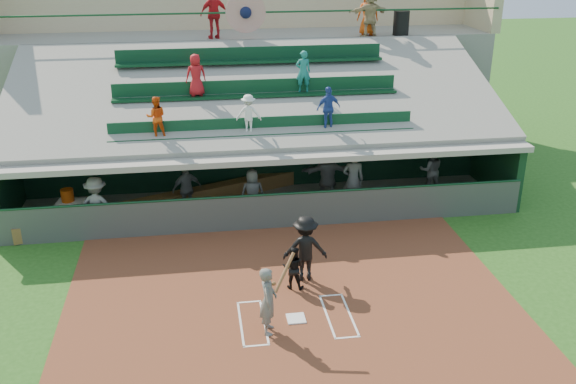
{
  "coord_description": "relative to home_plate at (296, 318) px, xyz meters",
  "views": [
    {
      "loc": [
        -2.07,
        -12.6,
        8.52
      ],
      "look_at": [
        0.33,
        3.5,
        1.8
      ],
      "focal_mm": 40.0,
      "sensor_mm": 36.0,
      "label": 1
    }
  ],
  "objects": [
    {
      "name": "dirt_slab",
      "position": [
        0.0,
        0.5,
        -0.03
      ],
      "size": [
        11.0,
        9.0,
        0.02
      ],
      "primitive_type": "cube",
      "color": "brown",
      "rests_on": "ground"
    },
    {
      "name": "dugout_floor",
      "position": [
        0.0,
        6.75,
        -0.02
      ],
      "size": [
        16.0,
        3.5,
        0.04
      ],
      "primitive_type": "cube",
      "color": "gray",
      "rests_on": "ground"
    },
    {
      "name": "catcher",
      "position": [
        0.15,
        1.43,
        0.56
      ],
      "size": [
        0.66,
        0.57,
        1.14
      ],
      "primitive_type": "imported",
      "rotation": [
        0.0,
        0.0,
        2.85
      ],
      "color": "black",
      "rests_on": "dirt_slab"
    },
    {
      "name": "dugout_player_f",
      "position": [
        5.8,
        6.99,
        0.82
      ],
      "size": [
        0.88,
        0.74,
        1.63
      ],
      "primitive_type": "imported",
      "rotation": [
        0.0,
        0.0,
        2.98
      ],
      "color": "#5B5E59",
      "rests_on": "dugout_floor"
    },
    {
      "name": "grandstand",
      "position": [
        -0.0,
        10.51,
        2.23
      ],
      "size": [
        20.4,
        10.4,
        7.8
      ],
      "color": "#494D48",
      "rests_on": "ground"
    },
    {
      "name": "concourse_slab",
      "position": [
        0.0,
        13.5,
        2.26
      ],
      "size": [
        20.0,
        3.0,
        4.6
      ],
      "primitive_type": "cube",
      "color": "gray",
      "rests_on": "ground"
    },
    {
      "name": "dugout_player_d",
      "position": [
        2.17,
        6.9,
        0.93
      ],
      "size": [
        1.73,
        0.63,
        1.84
      ],
      "primitive_type": "imported",
      "rotation": [
        0.0,
        0.0,
        3.09
      ],
      "color": "#61635D",
      "rests_on": "dugout_floor"
    },
    {
      "name": "batters_box_chalk",
      "position": [
        0.0,
        0.0,
        -0.01
      ],
      "size": [
        2.65,
        1.85,
        0.01
      ],
      "color": "white",
      "rests_on": "dirt_slab"
    },
    {
      "name": "dugout_bench",
      "position": [
        -0.1,
        8.09,
        0.25
      ],
      "size": [
        15.08,
        6.41,
        0.48
      ],
      "primitive_type": "cube",
      "rotation": [
        0.0,
        0.0,
        0.38
      ],
      "color": "olive",
      "rests_on": "dugout_floor"
    },
    {
      "name": "dugout_player_b",
      "position": [
        -2.47,
        6.49,
        0.83
      ],
      "size": [
        1.05,
        0.71,
        1.65
      ],
      "primitive_type": "imported",
      "rotation": [
        0.0,
        0.0,
        3.5
      ],
      "color": "#535651",
      "rests_on": "dugout_floor"
    },
    {
      "name": "home_plate",
      "position": [
        0.0,
        0.0,
        0.0
      ],
      "size": [
        0.43,
        0.43,
        0.03
      ],
      "primitive_type": "cube",
      "color": "white",
      "rests_on": "dirt_slab"
    },
    {
      "name": "concourse_staff_c",
      "position": [
        4.79,
        12.02,
        5.45
      ],
      "size": [
        1.71,
        0.83,
        1.77
      ],
      "primitive_type": "imported",
      "rotation": [
        0.0,
        0.0,
        3.34
      ],
      "color": "tan",
      "rests_on": "concourse_slab"
    },
    {
      "name": "dugout_player_c",
      "position": [
        -0.43,
        5.93,
        0.78
      ],
      "size": [
        0.77,
        0.51,
        1.55
      ],
      "primitive_type": "imported",
      "rotation": [
        0.0,
        0.0,
        3.17
      ],
      "color": "#51534E",
      "rests_on": "dugout_floor"
    },
    {
      "name": "water_cooler",
      "position": [
        -6.07,
        6.22,
        0.94
      ],
      "size": [
        0.38,
        0.38,
        0.38
      ],
      "primitive_type": "cylinder",
      "color": "#C7470B",
      "rests_on": "white_table"
    },
    {
      "name": "ground",
      "position": [
        0.0,
        0.0,
        -0.04
      ],
      "size": [
        100.0,
        100.0,
        0.0
      ],
      "primitive_type": "plane",
      "color": "#225116",
      "rests_on": "ground"
    },
    {
      "name": "white_table",
      "position": [
        -5.99,
        6.17,
        0.38
      ],
      "size": [
        0.94,
        0.76,
        0.74
      ],
      "primitive_type": "cube",
      "rotation": [
        0.0,
        0.0,
        -0.16
      ],
      "color": "white",
      "rests_on": "dugout_floor"
    },
    {
      "name": "concourse_staff_a",
      "position": [
        -1.16,
        12.41,
        5.49
      ],
      "size": [
        1.17,
        0.75,
        1.85
      ],
      "primitive_type": "imported",
      "rotation": [
        0.0,
        0.0,
        3.43
      ],
      "color": "red",
      "rests_on": "concourse_slab"
    },
    {
      "name": "concourse_staff_b",
      "position": [
        4.81,
        12.39,
        5.41
      ],
      "size": [
        0.91,
        0.67,
        1.69
      ],
      "primitive_type": "imported",
      "rotation": [
        0.0,
        0.0,
        2.96
      ],
      "color": "#E34D0D",
      "rests_on": "concourse_slab"
    },
    {
      "name": "trash_bin",
      "position": [
        6.13,
        12.22,
        5.03
      ],
      "size": [
        0.62,
        0.62,
        0.93
      ],
      "primitive_type": "cylinder",
      "color": "black",
      "rests_on": "concourse_slab"
    },
    {
      "name": "dugout_player_a",
      "position": [
        -5.09,
        5.36,
        0.9
      ],
      "size": [
        1.24,
        0.83,
        1.79
      ],
      "primitive_type": "imported",
      "rotation": [
        0.0,
        0.0,
        2.99
      ],
      "color": "#5C5E59",
      "rests_on": "dugout_floor"
    },
    {
      "name": "batter_at_plate",
      "position": [
        -0.69,
        -0.39,
        0.81
      ],
      "size": [
        0.86,
        0.74,
        1.95
      ],
      "color": "#545752",
      "rests_on": "dirt_slab"
    },
    {
      "name": "home_umpire",
      "position": [
        0.53,
        1.84,
        0.87
      ],
      "size": [
        1.2,
        0.76,
        1.77
      ],
      "primitive_type": "imported",
      "rotation": [
        0.0,
        0.0,
        3.05
      ],
      "color": "black",
      "rests_on": "dirt_slab"
    },
    {
      "name": "dugout_player_e",
      "position": [
        2.84,
        6.09,
        0.97
      ],
      "size": [
        0.74,
        0.52,
        1.93
      ],
      "primitive_type": "imported",
      "rotation": [
        0.0,
        0.0,
        3.06
      ],
      "color": "#595B55",
      "rests_on": "dugout_floor"
    }
  ]
}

